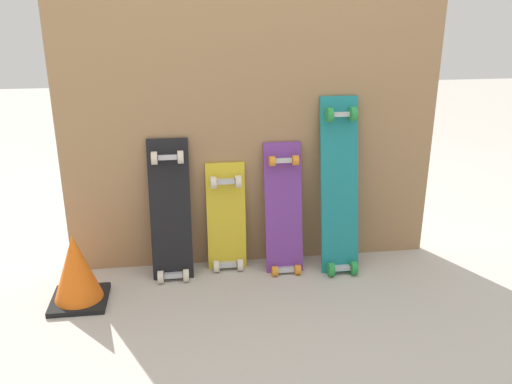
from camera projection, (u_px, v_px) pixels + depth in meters
ground_plane at (254, 264)px, 2.88m from camera, size 12.00×12.00×0.00m
plywood_wall_panel at (252, 122)px, 2.69m from camera, size 1.88×0.04×1.50m
skateboard_black at (171, 217)px, 2.68m from camera, size 0.20×0.22×0.75m
skateboard_yellow at (227, 223)px, 2.78m from camera, size 0.20×0.14×0.62m
skateboard_purple at (284, 215)px, 2.76m from camera, size 0.19×0.22×0.72m
skateboard_teal at (340, 192)px, 2.74m from camera, size 0.19×0.27×0.94m
traffic_cone at (76, 270)px, 2.47m from camera, size 0.25×0.25×0.34m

